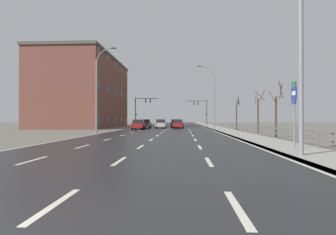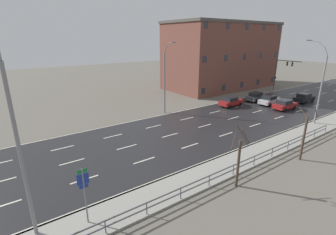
{
  "view_description": "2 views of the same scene",
  "coord_description": "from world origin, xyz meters",
  "px_view_note": "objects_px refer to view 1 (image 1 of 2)",
  "views": [
    {
      "loc": [
        2.47,
        -3.13,
        1.69
      ],
      "look_at": [
        -0.29,
        49.1,
        1.93
      ],
      "focal_mm": 28.92,
      "sensor_mm": 36.0,
      "label": 1
    },
    {
      "loc": [
        20.92,
        8.43,
        10.61
      ],
      "look_at": [
        0.0,
        23.32,
        2.2
      ],
      "focal_mm": 26.25,
      "sensor_mm": 36.0,
      "label": 2
    }
  ],
  "objects_px": {
    "highway_sign": "(294,106)",
    "traffic_signal_left": "(141,107)",
    "car_mid_centre": "(161,124)",
    "car_near_left": "(146,124)",
    "car_distant": "(178,124)",
    "traffic_signal_right": "(202,108)",
    "street_lamp_midground": "(213,98)",
    "street_lamp_left_bank": "(98,91)",
    "brick_building": "(85,93)",
    "car_far_left": "(139,124)",
    "car_far_right": "(176,123)",
    "street_lamp_foreground": "(298,31)"
  },
  "relations": [
    {
      "from": "car_mid_centre",
      "to": "brick_building",
      "type": "xyz_separation_m",
      "value": [
        -15.51,
        4.71,
        6.04
      ]
    },
    {
      "from": "street_lamp_midground",
      "to": "car_near_left",
      "type": "bearing_deg",
      "value": 160.42
    },
    {
      "from": "car_far_right",
      "to": "car_far_left",
      "type": "bearing_deg",
      "value": -113.11
    },
    {
      "from": "traffic_signal_left",
      "to": "brick_building",
      "type": "bearing_deg",
      "value": -146.04
    },
    {
      "from": "traffic_signal_left",
      "to": "car_distant",
      "type": "relative_size",
      "value": 1.54
    },
    {
      "from": "street_lamp_left_bank",
      "to": "traffic_signal_left",
      "type": "relative_size",
      "value": 1.57
    },
    {
      "from": "car_far_right",
      "to": "car_near_left",
      "type": "height_order",
      "value": "same"
    },
    {
      "from": "street_lamp_midground",
      "to": "car_near_left",
      "type": "distance_m",
      "value": 12.93
    },
    {
      "from": "traffic_signal_right",
      "to": "car_far_right",
      "type": "xyz_separation_m",
      "value": [
        -5.69,
        -6.25,
        -3.25
      ]
    },
    {
      "from": "traffic_signal_right",
      "to": "car_far_left",
      "type": "height_order",
      "value": "traffic_signal_right"
    },
    {
      "from": "traffic_signal_right",
      "to": "car_far_right",
      "type": "height_order",
      "value": "traffic_signal_right"
    },
    {
      "from": "highway_sign",
      "to": "traffic_signal_left",
      "type": "height_order",
      "value": "traffic_signal_left"
    },
    {
      "from": "street_lamp_midground",
      "to": "car_far_left",
      "type": "relative_size",
      "value": 2.51
    },
    {
      "from": "car_distant",
      "to": "traffic_signal_left",
      "type": "bearing_deg",
      "value": 126.68
    },
    {
      "from": "highway_sign",
      "to": "brick_building",
      "type": "relative_size",
      "value": 0.15
    },
    {
      "from": "brick_building",
      "to": "highway_sign",
      "type": "bearing_deg",
      "value": -56.41
    },
    {
      "from": "street_lamp_left_bank",
      "to": "traffic_signal_right",
      "type": "bearing_deg",
      "value": 63.92
    },
    {
      "from": "car_near_left",
      "to": "brick_building",
      "type": "relative_size",
      "value": 0.17
    },
    {
      "from": "traffic_signal_right",
      "to": "car_mid_centre",
      "type": "xyz_separation_m",
      "value": [
        -8.17,
        -12.53,
        -3.25
      ]
    },
    {
      "from": "car_far_left",
      "to": "car_near_left",
      "type": "xyz_separation_m",
      "value": [
        0.24,
        6.28,
        0.0
      ]
    },
    {
      "from": "highway_sign",
      "to": "car_far_right",
      "type": "height_order",
      "value": "highway_sign"
    },
    {
      "from": "street_lamp_left_bank",
      "to": "car_far_left",
      "type": "xyz_separation_m",
      "value": [
        3.11,
        10.69,
        -4.13
      ]
    },
    {
      "from": "traffic_signal_right",
      "to": "street_lamp_midground",
      "type": "bearing_deg",
      "value": -87.98
    },
    {
      "from": "traffic_signal_right",
      "to": "brick_building",
      "type": "distance_m",
      "value": 25.1
    },
    {
      "from": "highway_sign",
      "to": "street_lamp_foreground",
      "type": "bearing_deg",
      "value": -109.22
    },
    {
      "from": "street_lamp_midground",
      "to": "street_lamp_left_bank",
      "type": "distance_m",
      "value": 19.65
    },
    {
      "from": "street_lamp_left_bank",
      "to": "traffic_signal_right",
      "type": "height_order",
      "value": "street_lamp_left_bank"
    },
    {
      "from": "car_mid_centre",
      "to": "car_far_right",
      "type": "height_order",
      "value": "same"
    },
    {
      "from": "car_distant",
      "to": "car_near_left",
      "type": "height_order",
      "value": "same"
    },
    {
      "from": "car_far_left",
      "to": "street_lamp_left_bank",
      "type": "bearing_deg",
      "value": -106.81
    },
    {
      "from": "highway_sign",
      "to": "car_far_left",
      "type": "bearing_deg",
      "value": 114.97
    },
    {
      "from": "traffic_signal_left",
      "to": "street_lamp_foreground",
      "type": "bearing_deg",
      "value": -73.41
    },
    {
      "from": "car_far_right",
      "to": "brick_building",
      "type": "relative_size",
      "value": 0.17
    },
    {
      "from": "highway_sign",
      "to": "traffic_signal_right",
      "type": "bearing_deg",
      "value": 91.95
    },
    {
      "from": "brick_building",
      "to": "car_mid_centre",
      "type": "bearing_deg",
      "value": -16.87
    },
    {
      "from": "highway_sign",
      "to": "car_far_left",
      "type": "relative_size",
      "value": 0.9
    },
    {
      "from": "street_lamp_foreground",
      "to": "traffic_signal_right",
      "type": "bearing_deg",
      "value": 90.75
    },
    {
      "from": "car_far_right",
      "to": "traffic_signal_left",
      "type": "bearing_deg",
      "value": 147.07
    },
    {
      "from": "traffic_signal_left",
      "to": "brick_building",
      "type": "distance_m",
      "value": 12.5
    },
    {
      "from": "car_distant",
      "to": "car_mid_centre",
      "type": "bearing_deg",
      "value": 168.99
    },
    {
      "from": "street_lamp_left_bank",
      "to": "street_lamp_midground",
      "type": "bearing_deg",
      "value": 40.91
    },
    {
      "from": "traffic_signal_left",
      "to": "car_far_left",
      "type": "height_order",
      "value": "traffic_signal_left"
    },
    {
      "from": "street_lamp_foreground",
      "to": "brick_building",
      "type": "relative_size",
      "value": 0.46
    },
    {
      "from": "car_near_left",
      "to": "street_lamp_foreground",
      "type": "bearing_deg",
      "value": -75.22
    },
    {
      "from": "highway_sign",
      "to": "traffic_signal_right",
      "type": "relative_size",
      "value": 0.62
    },
    {
      "from": "street_lamp_midground",
      "to": "street_lamp_left_bank",
      "type": "xyz_separation_m",
      "value": [
        -14.85,
        -12.87,
        -0.1
      ]
    },
    {
      "from": "car_distant",
      "to": "car_near_left",
      "type": "distance_m",
      "value": 5.93
    },
    {
      "from": "street_lamp_foreground",
      "to": "highway_sign",
      "type": "bearing_deg",
      "value": 70.78
    },
    {
      "from": "street_lamp_foreground",
      "to": "brick_building",
      "type": "xyz_separation_m",
      "value": [
        -24.32,
        40.66,
        1.37
      ]
    },
    {
      "from": "car_mid_centre",
      "to": "car_near_left",
      "type": "distance_m",
      "value": 2.78
    }
  ]
}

